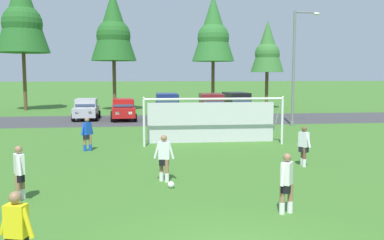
# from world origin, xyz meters

# --- Properties ---
(ground_plane) EXTENTS (400.00, 400.00, 0.00)m
(ground_plane) POSITION_xyz_m (0.00, 15.00, 0.00)
(ground_plane) COLOR #3D7028
(parking_lot_strip) EXTENTS (52.00, 8.40, 0.01)m
(parking_lot_strip) POSITION_xyz_m (0.00, 26.38, 0.00)
(parking_lot_strip) COLOR #3D3D3F
(parking_lot_strip) RESTS_ON ground
(soccer_ball) EXTENTS (0.22, 0.22, 0.22)m
(soccer_ball) POSITION_xyz_m (-0.89, 5.60, 0.11)
(soccer_ball) COLOR white
(soccer_ball) RESTS_ON ground
(soccer_goal) EXTENTS (7.44, 2.02, 2.57)m
(soccer_goal) POSITION_xyz_m (1.98, 14.42, 1.29)
(soccer_goal) COLOR white
(soccer_goal) RESTS_ON ground
(referee) EXTENTS (0.70, 0.36, 1.64)m
(referee) POSITION_xyz_m (-4.09, -0.23, 0.82)
(referee) COLOR #936B4C
(referee) RESTS_ON ground
(player_striker_near) EXTENTS (0.38, 0.73, 1.64)m
(player_striker_near) POSITION_xyz_m (-5.41, 4.77, 0.82)
(player_striker_near) COLOR #936B4C
(player_striker_near) RESTS_ON ground
(player_midfield_center) EXTENTS (0.57, 0.59, 1.64)m
(player_midfield_center) POSITION_xyz_m (-4.44, 12.76, 0.82)
(player_midfield_center) COLOR #936B4C
(player_midfield_center) RESTS_ON ground
(player_defender_far) EXTENTS (0.73, 0.34, 1.64)m
(player_defender_far) POSITION_xyz_m (-1.06, 6.46, 0.82)
(player_defender_far) COLOR #936B4C
(player_defender_far) RESTS_ON ground
(player_winger_left) EXTENTS (0.56, 0.61, 1.64)m
(player_winger_left) POSITION_xyz_m (2.00, 2.70, 0.82)
(player_winger_left) COLOR #936B4C
(player_winger_left) RESTS_ON ground
(player_winger_right) EXTENTS (0.41, 0.71, 1.64)m
(player_winger_right) POSITION_xyz_m (4.69, 8.22, 0.82)
(player_winger_right) COLOR brown
(player_winger_right) RESTS_ON ground
(parked_car_slot_far_left) EXTENTS (2.11, 4.24, 1.72)m
(parked_car_slot_far_left) POSITION_xyz_m (-6.30, 27.39, 0.88)
(parked_car_slot_far_left) COLOR #B2B2BC
(parked_car_slot_far_left) RESTS_ON ground
(parked_car_slot_left) EXTENTS (2.25, 4.31, 1.72)m
(parked_car_slot_left) POSITION_xyz_m (-3.28, 26.72, 0.88)
(parked_car_slot_left) COLOR red
(parked_car_slot_left) RESTS_ON ground
(parked_car_slot_center_left) EXTENTS (2.21, 4.64, 2.16)m
(parked_car_slot_center_left) POSITION_xyz_m (0.28, 26.31, 1.11)
(parked_car_slot_center_left) COLOR navy
(parked_car_slot_center_left) RESTS_ON ground
(parked_car_slot_center) EXTENTS (2.30, 4.68, 2.16)m
(parked_car_slot_center) POSITION_xyz_m (3.78, 25.25, 1.11)
(parked_car_slot_center) COLOR maroon
(parked_car_slot_center) RESTS_ON ground
(parked_car_slot_center_right) EXTENTS (2.40, 4.73, 2.16)m
(parked_car_slot_center_right) POSITION_xyz_m (6.32, 27.35, 1.11)
(parked_car_slot_center_right) COLOR black
(parked_car_slot_center_right) RESTS_ON ground
(tree_left_edge) EXTENTS (5.33, 5.33, 14.21)m
(tree_left_edge) POSITION_xyz_m (-13.71, 37.34, 9.78)
(tree_left_edge) COLOR brown
(tree_left_edge) RESTS_ON ground
(tree_mid_left) EXTENTS (4.58, 4.58, 12.21)m
(tree_mid_left) POSITION_xyz_m (-4.51, 35.91, 8.40)
(tree_mid_left) COLOR brown
(tree_mid_left) RESTS_ON ground
(tree_center_back) EXTENTS (4.61, 4.61, 12.31)m
(tree_center_back) POSITION_xyz_m (6.06, 37.78, 8.47)
(tree_center_back) COLOR brown
(tree_center_back) RESTS_ON ground
(tree_mid_right) EXTENTS (3.56, 3.56, 9.50)m
(tree_mid_right) POSITION_xyz_m (11.83, 36.72, 6.52)
(tree_mid_right) COLOR brown
(tree_mid_right) RESTS_ON ground
(street_lamp) EXTENTS (2.00, 0.32, 8.18)m
(street_lamp) POSITION_xyz_m (9.25, 21.36, 4.23)
(street_lamp) COLOR slate
(street_lamp) RESTS_ON ground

